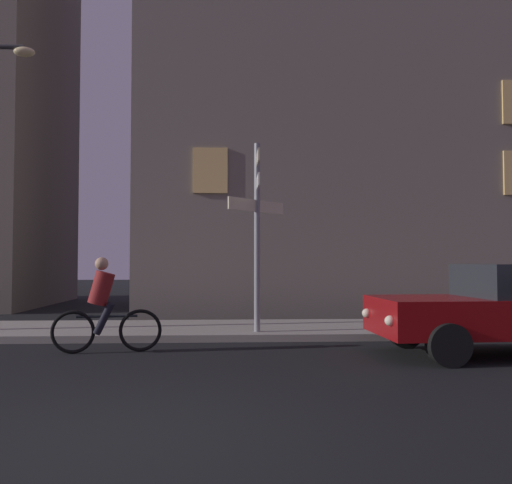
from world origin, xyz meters
The scene contains 5 objects.
ground_plane centered at (0.00, 0.00, 0.00)m, with size 80.00×80.00×0.00m, color black.
sidewalk_kerb centered at (0.00, 6.77, 0.07)m, with size 40.00×2.64×0.14m, color gray.
signpost centered at (1.40, 5.90, 2.42)m, with size 1.17×1.53×3.78m.
cyclist centered at (-1.26, 4.43, 0.75)m, with size 1.81×0.38×1.61m.
building_right_block centered at (4.51, 12.52, 7.30)m, with size 12.53×6.75×14.60m.
Camera 1 is at (0.90, -4.53, 1.54)m, focal length 36.62 mm.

